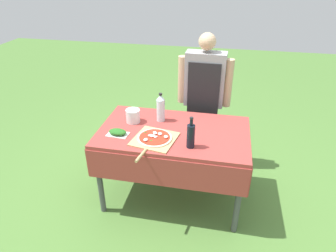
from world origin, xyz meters
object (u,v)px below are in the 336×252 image
(pizza_on_peel, at_px, (154,139))
(mixing_tub, at_px, (133,116))
(prep_table, at_px, (174,140))
(water_bottle, at_px, (161,108))
(herb_container, at_px, (118,132))
(person_cook, at_px, (204,92))
(oil_bottle, at_px, (191,135))

(pizza_on_peel, bearing_deg, mixing_tub, 144.31)
(prep_table, relative_size, mixing_tub, 10.29)
(pizza_on_peel, bearing_deg, water_bottle, 103.80)
(mixing_tub, bearing_deg, herb_container, -103.79)
(herb_container, relative_size, mixing_tub, 1.47)
(water_bottle, bearing_deg, herb_container, -133.04)
(prep_table, distance_m, herb_container, 0.52)
(mixing_tub, bearing_deg, person_cook, 42.28)
(person_cook, xyz_separation_m, pizza_on_peel, (-0.35, -0.85, -0.11))
(prep_table, bearing_deg, water_bottle, 133.45)
(person_cook, xyz_separation_m, mixing_tub, (-0.62, -0.57, -0.06))
(prep_table, distance_m, pizza_on_peel, 0.27)
(person_cook, bearing_deg, herb_container, 52.01)
(water_bottle, height_order, mixing_tub, water_bottle)
(herb_container, distance_m, mixing_tub, 0.27)
(oil_bottle, height_order, herb_container, oil_bottle)
(person_cook, xyz_separation_m, water_bottle, (-0.37, -0.49, 0.01))
(water_bottle, xyz_separation_m, mixing_tub, (-0.25, -0.08, -0.07))
(pizza_on_peel, relative_size, mixing_tub, 4.14)
(oil_bottle, height_order, mixing_tub, oil_bottle)
(prep_table, bearing_deg, pizza_on_peel, -124.39)
(water_bottle, distance_m, herb_container, 0.48)
(oil_bottle, distance_m, herb_container, 0.67)
(person_cook, relative_size, water_bottle, 5.37)
(pizza_on_peel, height_order, oil_bottle, oil_bottle)
(pizza_on_peel, distance_m, mixing_tub, 0.40)
(water_bottle, bearing_deg, prep_table, -46.55)
(person_cook, distance_m, herb_container, 1.08)
(prep_table, height_order, oil_bottle, oil_bottle)
(person_cook, distance_m, oil_bottle, 0.90)
(oil_bottle, height_order, water_bottle, water_bottle)
(oil_bottle, relative_size, herb_container, 1.40)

